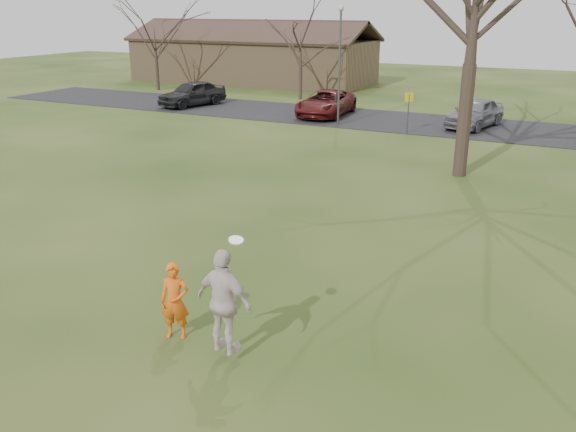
{
  "coord_description": "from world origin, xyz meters",
  "views": [
    {
      "loc": [
        5.86,
        -7.98,
        6.2
      ],
      "look_at": [
        0.0,
        4.0,
        1.5
      ],
      "focal_mm": 37.26,
      "sensor_mm": 36.0,
      "label": 1
    }
  ],
  "objects_px": {
    "car_0": "(192,93)",
    "car_2": "(326,103)",
    "building": "(253,59)",
    "catching_play": "(225,302)",
    "car_4": "(475,113)",
    "player_defender": "(175,301)",
    "lamp_post": "(340,51)"
  },
  "relations": [
    {
      "from": "car_0",
      "to": "car_2",
      "type": "bearing_deg",
      "value": 18.01
    },
    {
      "from": "player_defender",
      "to": "car_4",
      "type": "relative_size",
      "value": 0.35
    },
    {
      "from": "car_0",
      "to": "player_defender",
      "type": "bearing_deg",
      "value": -40.27
    },
    {
      "from": "catching_play",
      "to": "building",
      "type": "xyz_separation_m",
      "value": [
        -20.64,
        37.9,
        0.73
      ]
    },
    {
      "from": "car_0",
      "to": "lamp_post",
      "type": "bearing_deg",
      "value": 5.35
    },
    {
      "from": "player_defender",
      "to": "car_2",
      "type": "height_order",
      "value": "player_defender"
    },
    {
      "from": "player_defender",
      "to": "catching_play",
      "type": "bearing_deg",
      "value": -32.23
    },
    {
      "from": "player_defender",
      "to": "catching_play",
      "type": "distance_m",
      "value": 1.41
    },
    {
      "from": "player_defender",
      "to": "building",
      "type": "bearing_deg",
      "value": 96.76
    },
    {
      "from": "player_defender",
      "to": "lamp_post",
      "type": "relative_size",
      "value": 0.25
    },
    {
      "from": "car_0",
      "to": "car_4",
      "type": "xyz_separation_m",
      "value": [
        17.79,
        0.57,
        -0.03
      ]
    },
    {
      "from": "car_2",
      "to": "lamp_post",
      "type": "distance_m",
      "value": 4.34
    },
    {
      "from": "car_4",
      "to": "building",
      "type": "distance_m",
      "value": 24.53
    },
    {
      "from": "player_defender",
      "to": "car_0",
      "type": "xyz_separation_m",
      "value": [
        -16.29,
        24.12,
        0.05
      ]
    },
    {
      "from": "car_2",
      "to": "building",
      "type": "height_order",
      "value": "building"
    },
    {
      "from": "player_defender",
      "to": "lamp_post",
      "type": "distance_m",
      "value": 22.97
    },
    {
      "from": "car_2",
      "to": "car_4",
      "type": "distance_m",
      "value": 8.55
    },
    {
      "from": "car_4",
      "to": "catching_play",
      "type": "xyz_separation_m",
      "value": [
        -0.19,
        -24.97,
        0.39
      ]
    },
    {
      "from": "lamp_post",
      "to": "player_defender",
      "type": "bearing_deg",
      "value": -76.48
    },
    {
      "from": "car_4",
      "to": "player_defender",
      "type": "bearing_deg",
      "value": -80.26
    },
    {
      "from": "player_defender",
      "to": "building",
      "type": "xyz_separation_m",
      "value": [
        -19.32,
        37.62,
        1.15
      ]
    },
    {
      "from": "building",
      "to": "catching_play",
      "type": "bearing_deg",
      "value": -61.42
    },
    {
      "from": "player_defender",
      "to": "lamp_post",
      "type": "xyz_separation_m",
      "value": [
        -5.32,
        22.12,
        3.18
      ]
    },
    {
      "from": "player_defender",
      "to": "lamp_post",
      "type": "bearing_deg",
      "value": 83.1
    },
    {
      "from": "car_0",
      "to": "car_2",
      "type": "height_order",
      "value": "car_0"
    },
    {
      "from": "car_0",
      "to": "lamp_post",
      "type": "xyz_separation_m",
      "value": [
        10.97,
        -2.0,
        3.13
      ]
    },
    {
      "from": "car_2",
      "to": "lamp_post",
      "type": "relative_size",
      "value": 0.84
    },
    {
      "from": "car_2",
      "to": "car_4",
      "type": "xyz_separation_m",
      "value": [
        8.54,
        0.2,
        0.03
      ]
    },
    {
      "from": "car_4",
      "to": "lamp_post",
      "type": "relative_size",
      "value": 0.72
    },
    {
      "from": "lamp_post",
      "to": "car_0",
      "type": "bearing_deg",
      "value": 169.64
    },
    {
      "from": "car_0",
      "to": "lamp_post",
      "type": "distance_m",
      "value": 11.58
    },
    {
      "from": "car_0",
      "to": "car_4",
      "type": "distance_m",
      "value": 17.8
    }
  ]
}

